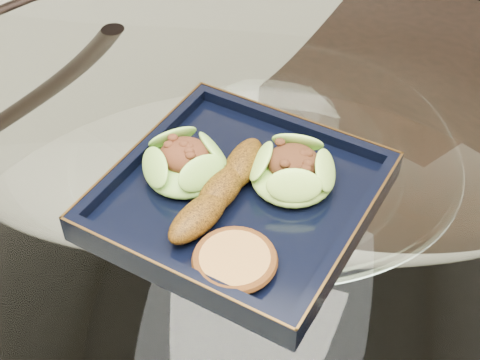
# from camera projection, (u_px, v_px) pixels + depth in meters

# --- Properties ---
(dining_table) EXTENTS (1.13, 1.13, 0.77)m
(dining_table) POSITION_uv_depth(u_px,v_px,m) (261.00, 268.00, 0.88)
(dining_table) COLOR white
(dining_table) RESTS_ON ground
(dining_chair) EXTENTS (0.51, 0.51, 0.93)m
(dining_chair) POSITION_uv_depth(u_px,v_px,m) (423.00, 105.00, 1.26)
(dining_chair) COLOR black
(dining_chair) RESTS_ON ground
(navy_plate) EXTENTS (0.34, 0.34, 0.02)m
(navy_plate) POSITION_uv_depth(u_px,v_px,m) (240.00, 200.00, 0.73)
(navy_plate) COLOR black
(navy_plate) RESTS_ON dining_table
(lettuce_wrap_left) EXTENTS (0.11, 0.11, 0.03)m
(lettuce_wrap_left) POSITION_uv_depth(u_px,v_px,m) (185.00, 165.00, 0.73)
(lettuce_wrap_left) COLOR #5F922A
(lettuce_wrap_left) RESTS_ON navy_plate
(lettuce_wrap_right) EXTENTS (0.12, 0.12, 0.03)m
(lettuce_wrap_right) POSITION_uv_depth(u_px,v_px,m) (292.00, 173.00, 0.72)
(lettuce_wrap_right) COLOR #689F2E
(lettuce_wrap_right) RESTS_ON navy_plate
(roasted_plantain) EXTENTS (0.09, 0.17, 0.03)m
(roasted_plantain) POSITION_uv_depth(u_px,v_px,m) (221.00, 189.00, 0.71)
(roasted_plantain) COLOR #683D0A
(roasted_plantain) RESTS_ON navy_plate
(crumb_patty) EXTENTS (0.09, 0.09, 0.01)m
(crumb_patty) POSITION_uv_depth(u_px,v_px,m) (235.00, 261.00, 0.65)
(crumb_patty) COLOR #AA7238
(crumb_patty) RESTS_ON navy_plate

